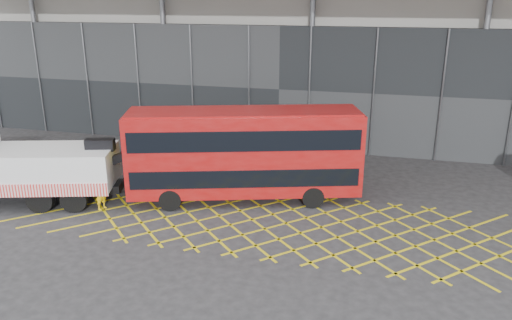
# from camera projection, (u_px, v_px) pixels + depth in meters

# --- Properties ---
(ground_plane) EXTENTS (120.00, 120.00, 0.00)m
(ground_plane) POSITION_uv_depth(u_px,v_px,m) (187.00, 212.00, 23.78)
(ground_plane) COLOR #252528
(road_markings) EXTENTS (26.36, 7.16, 0.01)m
(road_markings) POSITION_uv_depth(u_px,v_px,m) (286.00, 223.00, 22.63)
(road_markings) COLOR gold
(road_markings) RESTS_ON ground_plane
(construction_building) EXTENTS (55.00, 23.97, 18.00)m
(construction_building) POSITION_uv_depth(u_px,v_px,m) (299.00, 7.00, 37.37)
(construction_building) COLOR gray
(construction_building) RESTS_ON ground_plane
(bus_towed) EXTENTS (11.57, 5.89, 4.61)m
(bus_towed) POSITION_uv_depth(u_px,v_px,m) (244.00, 151.00, 24.47)
(bus_towed) COLOR maroon
(bus_towed) RESTS_ON ground_plane
(worker) EXTENTS (0.59, 0.71, 1.68)m
(worker) POSITION_uv_depth(u_px,v_px,m) (101.00, 193.00, 23.91)
(worker) COLOR yellow
(worker) RESTS_ON ground_plane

